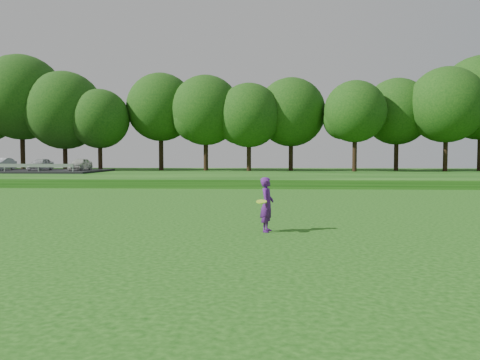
{
  "coord_description": "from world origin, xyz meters",
  "views": [
    {
      "loc": [
        4.12,
        -12.0,
        2.22
      ],
      "look_at": [
        3.18,
        5.57,
        1.3
      ],
      "focal_mm": 35.0,
      "sensor_mm": 36.0,
      "label": 1
    }
  ],
  "objects": [
    {
      "name": "woman",
      "position": [
        4.18,
        1.57,
        0.8
      ],
      "size": [
        0.55,
        0.86,
        1.59
      ],
      "color": "#551A78",
      "rests_on": "ground"
    },
    {
      "name": "ground",
      "position": [
        0.0,
        0.0,
        0.0
      ],
      "size": [
        140.0,
        140.0,
        0.0
      ],
      "primitive_type": "plane",
      "color": "#12440D",
      "rests_on": "ground"
    },
    {
      "name": "walking_path",
      "position": [
        0.0,
        20.0,
        0.02
      ],
      "size": [
        130.0,
        1.6,
        0.04
      ],
      "primitive_type": "cube",
      "color": "gray",
      "rests_on": "ground"
    },
    {
      "name": "berm",
      "position": [
        0.0,
        34.0,
        0.3
      ],
      "size": [
        130.0,
        30.0,
        0.6
      ],
      "primitive_type": "cube",
      "color": "#12440D",
      "rests_on": "ground"
    },
    {
      "name": "treeline",
      "position": [
        0.0,
        38.0,
        8.1
      ],
      "size": [
        104.0,
        7.0,
        15.0
      ],
      "primitive_type": null,
      "color": "#123E0E",
      "rests_on": "berm"
    }
  ]
}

